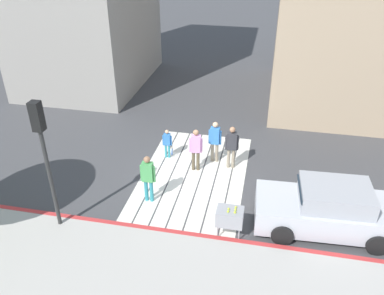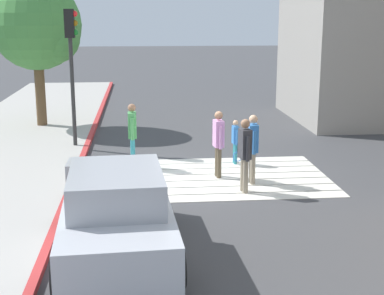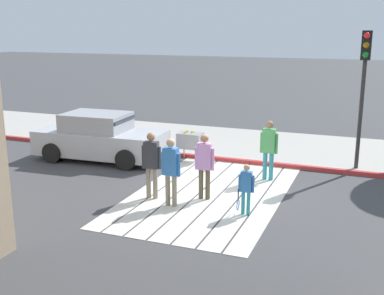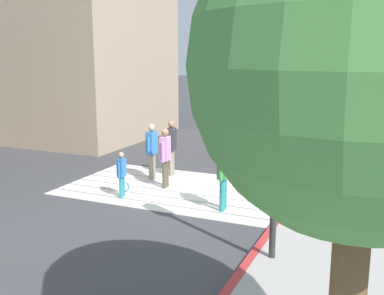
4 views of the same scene
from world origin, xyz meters
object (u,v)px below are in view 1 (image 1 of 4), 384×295
at_px(traffic_light_corner, 43,142).
at_px(tennis_ball_cart, 230,217).
at_px(pedestrian_teen_behind, 232,144).
at_px(pedestrian_child_with_racket, 167,142).
at_px(car_parked_near_curb, 328,209).
at_px(pedestrian_adult_lead, 196,147).
at_px(pedestrian_adult_side, 215,139).
at_px(pedestrian_adult_trailing, 148,176).

xyz_separation_m(traffic_light_corner, tennis_ball_cart, (0.68, -5.21, -2.34)).
height_order(pedestrian_teen_behind, pedestrian_child_with_racket, pedestrian_teen_behind).
relative_size(traffic_light_corner, pedestrian_teen_behind, 2.42).
xyz_separation_m(car_parked_near_curb, pedestrian_adult_lead, (2.39, 4.57, 0.27)).
bearing_deg(traffic_light_corner, pedestrian_child_with_racket, -25.93).
xyz_separation_m(car_parked_near_curb, pedestrian_adult_side, (3.16, 3.97, 0.27)).
height_order(tennis_ball_cart, pedestrian_adult_trailing, pedestrian_adult_trailing).
relative_size(car_parked_near_curb, pedestrian_adult_trailing, 2.49).
distance_m(pedestrian_adult_side, pedestrian_child_with_racket, 1.89).
relative_size(tennis_ball_cart, pedestrian_adult_lead, 0.59).
height_order(traffic_light_corner, tennis_ball_cart, traffic_light_corner).
bearing_deg(pedestrian_adult_side, pedestrian_teen_behind, -115.39).
distance_m(pedestrian_adult_lead, pedestrian_adult_side, 0.97).
distance_m(traffic_light_corner, pedestrian_adult_trailing, 3.57).
bearing_deg(pedestrian_teen_behind, pedestrian_adult_trailing, 136.87).
relative_size(pedestrian_adult_lead, pedestrian_child_with_racket, 1.38).
xyz_separation_m(pedestrian_adult_trailing, pedestrian_teen_behind, (2.62, -2.46, -0.00)).
height_order(tennis_ball_cart, pedestrian_child_with_racket, pedestrian_child_with_racket).
bearing_deg(pedestrian_child_with_racket, tennis_ball_cart, -143.20).
bearing_deg(pedestrian_teen_behind, pedestrian_child_with_racket, 85.04).
bearing_deg(traffic_light_corner, pedestrian_adult_side, -41.02).
distance_m(car_parked_near_curb, tennis_ball_cart, 3.02).
distance_m(tennis_ball_cart, pedestrian_adult_side, 4.21).
xyz_separation_m(tennis_ball_cart, pedestrian_child_with_racket, (3.95, 2.96, 0.00)).
relative_size(traffic_light_corner, pedestrian_adult_lead, 2.46).
distance_m(traffic_light_corner, pedestrian_teen_behind, 6.83).
distance_m(pedestrian_adult_trailing, pedestrian_teen_behind, 3.59).
bearing_deg(tennis_ball_cart, pedestrian_adult_side, 15.04).
xyz_separation_m(traffic_light_corner, pedestrian_teen_behind, (4.41, -4.80, -2.02)).
bearing_deg(pedestrian_child_with_racket, traffic_light_corner, 154.07).
height_order(pedestrian_adult_trailing, pedestrian_teen_behind, pedestrian_adult_trailing).
relative_size(pedestrian_adult_trailing, pedestrian_adult_side, 1.02).
relative_size(car_parked_near_curb, pedestrian_child_with_racket, 3.52).
bearing_deg(car_parked_near_curb, pedestrian_teen_behind, 49.28).
relative_size(pedestrian_adult_side, pedestrian_child_with_racket, 1.38).
relative_size(pedestrian_adult_lead, pedestrian_adult_side, 1.00).
distance_m(traffic_light_corner, pedestrian_adult_side, 6.60).
xyz_separation_m(car_parked_near_curb, pedestrian_adult_trailing, (0.21, 5.75, 0.29)).
xyz_separation_m(pedestrian_adult_trailing, pedestrian_adult_side, (2.95, -1.77, -0.02)).
xyz_separation_m(pedestrian_adult_lead, pedestrian_adult_side, (0.76, -0.60, -0.00)).
height_order(car_parked_near_curb, tennis_ball_cart, car_parked_near_curb).
bearing_deg(pedestrian_adult_trailing, car_parked_near_curb, -92.09).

